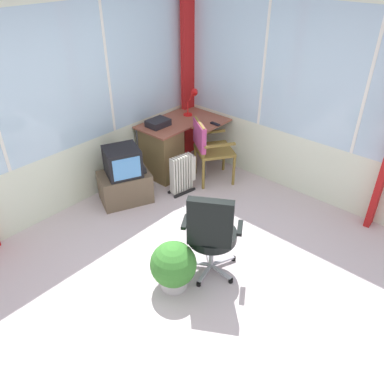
{
  "coord_description": "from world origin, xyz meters",
  "views": [
    {
      "loc": [
        -2.13,
        -1.94,
        2.9
      ],
      "look_at": [
        0.54,
        0.43,
        0.57
      ],
      "focal_mm": 35.99,
      "sensor_mm": 36.0,
      "label": 1
    }
  ],
  "objects_px": {
    "space_heater": "(183,174)",
    "desk_lamp": "(194,98)",
    "tv_remote": "(215,124)",
    "potted_plant": "(174,266)",
    "office_chair": "(211,232)",
    "paper_tray": "(158,123)",
    "desk": "(163,150)",
    "tv_on_stand": "(125,178)",
    "wooden_armchair": "(206,144)"
  },
  "relations": [
    {
      "from": "space_heater",
      "to": "desk_lamp",
      "type": "bearing_deg",
      "value": 32.27
    },
    {
      "from": "tv_remote",
      "to": "potted_plant",
      "type": "bearing_deg",
      "value": -147.04
    },
    {
      "from": "desk_lamp",
      "to": "tv_remote",
      "type": "xyz_separation_m",
      "value": [
        -0.08,
        -0.47,
        -0.24
      ]
    },
    {
      "from": "tv_remote",
      "to": "potted_plant",
      "type": "height_order",
      "value": "tv_remote"
    },
    {
      "from": "space_heater",
      "to": "office_chair",
      "type": "bearing_deg",
      "value": -127.52
    },
    {
      "from": "desk_lamp",
      "to": "potted_plant",
      "type": "height_order",
      "value": "desk_lamp"
    },
    {
      "from": "office_chair",
      "to": "paper_tray",
      "type": "bearing_deg",
      "value": 59.06
    },
    {
      "from": "desk",
      "to": "tv_on_stand",
      "type": "bearing_deg",
      "value": -172.97
    },
    {
      "from": "desk_lamp",
      "to": "tv_on_stand",
      "type": "xyz_separation_m",
      "value": [
        -1.44,
        -0.07,
        -0.67
      ]
    },
    {
      "from": "tv_on_stand",
      "to": "desk",
      "type": "bearing_deg",
      "value": 7.03
    },
    {
      "from": "paper_tray",
      "to": "wooden_armchair",
      "type": "xyz_separation_m",
      "value": [
        0.3,
        -0.63,
        -0.22
      ]
    },
    {
      "from": "tv_on_stand",
      "to": "potted_plant",
      "type": "xyz_separation_m",
      "value": [
        -0.68,
        -1.54,
        -0.07
      ]
    },
    {
      "from": "desk",
      "to": "potted_plant",
      "type": "distance_m",
      "value": 2.22
    },
    {
      "from": "tv_on_stand",
      "to": "potted_plant",
      "type": "height_order",
      "value": "tv_on_stand"
    },
    {
      "from": "tv_remote",
      "to": "desk_lamp",
      "type": "bearing_deg",
      "value": 83.8
    },
    {
      "from": "space_heater",
      "to": "potted_plant",
      "type": "height_order",
      "value": "space_heater"
    },
    {
      "from": "paper_tray",
      "to": "desk_lamp",
      "type": "bearing_deg",
      "value": -8.46
    },
    {
      "from": "desk_lamp",
      "to": "space_heater",
      "type": "distance_m",
      "value": 1.18
    },
    {
      "from": "desk",
      "to": "tv_remote",
      "type": "bearing_deg",
      "value": -42.17
    },
    {
      "from": "tv_on_stand",
      "to": "space_heater",
      "type": "height_order",
      "value": "tv_on_stand"
    },
    {
      "from": "desk_lamp",
      "to": "tv_remote",
      "type": "bearing_deg",
      "value": -99.94
    },
    {
      "from": "paper_tray",
      "to": "tv_on_stand",
      "type": "relative_size",
      "value": 0.39
    },
    {
      "from": "wooden_armchair",
      "to": "tv_on_stand",
      "type": "xyz_separation_m",
      "value": [
        -1.1,
        0.46,
        -0.24
      ]
    },
    {
      "from": "tv_remote",
      "to": "space_heater",
      "type": "distance_m",
      "value": 0.85
    },
    {
      "from": "paper_tray",
      "to": "wooden_armchair",
      "type": "relative_size",
      "value": 0.33
    },
    {
      "from": "desk",
      "to": "paper_tray",
      "type": "distance_m",
      "value": 0.4
    },
    {
      "from": "tv_on_stand",
      "to": "space_heater",
      "type": "xyz_separation_m",
      "value": [
        0.66,
        -0.42,
        -0.06
      ]
    },
    {
      "from": "tv_remote",
      "to": "paper_tray",
      "type": "xyz_separation_m",
      "value": [
        -0.56,
        0.56,
        0.03
      ]
    },
    {
      "from": "office_chair",
      "to": "space_heater",
      "type": "height_order",
      "value": "office_chair"
    },
    {
      "from": "space_heater",
      "to": "potted_plant",
      "type": "bearing_deg",
      "value": -140.29
    },
    {
      "from": "desk_lamp",
      "to": "potted_plant",
      "type": "distance_m",
      "value": 2.77
    },
    {
      "from": "space_heater",
      "to": "potted_plant",
      "type": "xyz_separation_m",
      "value": [
        -1.35,
        -1.12,
        -0.01
      ]
    },
    {
      "from": "potted_plant",
      "to": "desk_lamp",
      "type": "bearing_deg",
      "value": 37.15
    },
    {
      "from": "desk_lamp",
      "to": "office_chair",
      "type": "height_order",
      "value": "desk_lamp"
    },
    {
      "from": "desk_lamp",
      "to": "paper_tray",
      "type": "relative_size",
      "value": 1.3
    },
    {
      "from": "desk",
      "to": "desk_lamp",
      "type": "distance_m",
      "value": 0.87
    },
    {
      "from": "desk",
      "to": "desk_lamp",
      "type": "height_order",
      "value": "desk_lamp"
    },
    {
      "from": "tv_on_stand",
      "to": "potted_plant",
      "type": "relative_size",
      "value": 1.49
    },
    {
      "from": "office_chair",
      "to": "potted_plant",
      "type": "bearing_deg",
      "value": 156.27
    },
    {
      "from": "office_chair",
      "to": "potted_plant",
      "type": "distance_m",
      "value": 0.49
    },
    {
      "from": "wooden_armchair",
      "to": "tv_on_stand",
      "type": "height_order",
      "value": "wooden_armchair"
    },
    {
      "from": "desk",
      "to": "tv_on_stand",
      "type": "relative_size",
      "value": 1.49
    },
    {
      "from": "paper_tray",
      "to": "office_chair",
      "type": "distance_m",
      "value": 2.19
    },
    {
      "from": "tv_remote",
      "to": "wooden_armchair",
      "type": "xyz_separation_m",
      "value": [
        -0.26,
        -0.06,
        -0.19
      ]
    },
    {
      "from": "wooden_armchair",
      "to": "space_heater",
      "type": "xyz_separation_m",
      "value": [
        -0.43,
        0.04,
        -0.3
      ]
    },
    {
      "from": "paper_tray",
      "to": "wooden_armchair",
      "type": "bearing_deg",
      "value": -64.68
    },
    {
      "from": "desk_lamp",
      "to": "tv_remote",
      "type": "height_order",
      "value": "desk_lamp"
    },
    {
      "from": "tv_remote",
      "to": "tv_on_stand",
      "type": "bearing_deg",
      "value": 167.59
    },
    {
      "from": "desk_lamp",
      "to": "space_heater",
      "type": "height_order",
      "value": "desk_lamp"
    },
    {
      "from": "desk",
      "to": "tv_remote",
      "type": "relative_size",
      "value": 7.62
    }
  ]
}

